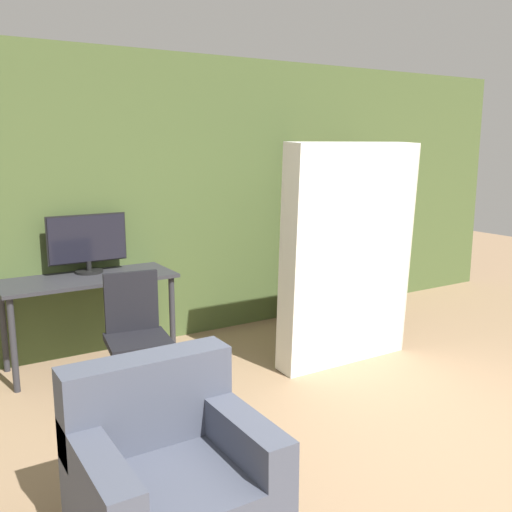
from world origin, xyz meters
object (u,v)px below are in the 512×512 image
Objects in this scene: monitor at (87,241)px; armchair at (169,479)px; office_chair at (137,350)px; bookshelf at (321,231)px; mattress_near at (348,255)px.

monitor reaches higher than armchair.
armchair is (-0.37, -2.57, -0.73)m from monitor.
monitor is at bearing 92.54° from office_chair.
bookshelf is (2.50, 1.03, 0.55)m from office_chair.
bookshelf is at bearing 22.33° from office_chair.
office_chair is 1.11× the size of armchair.
monitor is 0.36× the size of bookshelf.
office_chair is at bearing 173.03° from mattress_near.
mattress_near is (1.86, -1.24, -0.11)m from monitor.
monitor is at bearing -179.76° from bookshelf.
mattress_near reaches higher than bookshelf.
mattress_near is (-0.69, -1.25, 0.01)m from bookshelf.
monitor is at bearing 146.30° from mattress_near.
mattress_near reaches higher than office_chair.
bookshelf is at bearing 41.48° from armchair.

